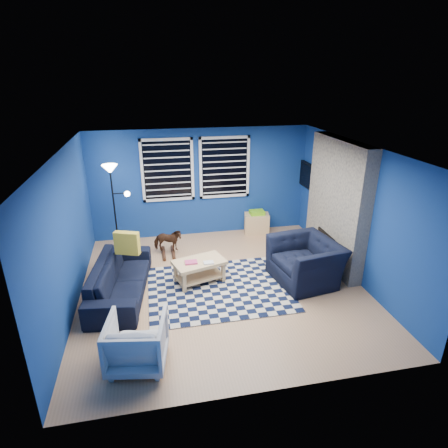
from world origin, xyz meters
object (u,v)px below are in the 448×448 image
at_px(tv, 310,177).
at_px(armchair_bent, 137,342).
at_px(rocking_horse, 168,241).
at_px(coffee_table, 199,267).
at_px(cabinet, 257,223).
at_px(armchair_big, 305,261).
at_px(floor_lamp, 112,181).
at_px(sofa, 120,279).

distance_m(tv, armchair_bent, 5.49).
xyz_separation_m(rocking_horse, coffee_table, (0.50, -1.26, -0.01)).
bearing_deg(cabinet, armchair_big, -73.28).
height_order(tv, armchair_big, tv).
bearing_deg(floor_lamp, armchair_bent, -83.17).
height_order(sofa, floor_lamp, floor_lamp).
xyz_separation_m(coffee_table, floor_lamp, (-1.53, 1.77, 1.23)).
xyz_separation_m(coffee_table, cabinet, (1.68, 2.03, -0.07)).
bearing_deg(armchair_big, tv, 147.18).
xyz_separation_m(tv, armchair_bent, (-3.92, -3.70, -1.05)).
xyz_separation_m(rocking_horse, floor_lamp, (-1.04, 0.51, 1.22)).
bearing_deg(armchair_big, sofa, -102.81).
bearing_deg(cabinet, floor_lamp, -165.00).
distance_m(sofa, armchair_big, 3.34).
bearing_deg(armchair_bent, coffee_table, -110.12).
xyz_separation_m(tv, floor_lamp, (-4.36, -0.00, 0.14)).
relative_size(tv, armchair_big, 0.83).
relative_size(armchair_bent, floor_lamp, 0.41).
height_order(sofa, armchair_bent, armchair_bent).
xyz_separation_m(tv, cabinet, (-1.15, 0.25, -1.15)).
height_order(sofa, cabinet, sofa).
height_order(cabinet, floor_lamp, floor_lamp).
distance_m(armchair_bent, coffee_table, 2.21).
bearing_deg(rocking_horse, cabinet, -60.27).
relative_size(tv, coffee_table, 0.97).
height_order(armchair_big, coffee_table, armchair_big).
height_order(armchair_bent, floor_lamp, floor_lamp).
bearing_deg(tv, armchair_bent, -136.66).
height_order(tv, floor_lamp, floor_lamp).
bearing_deg(cabinet, tv, -1.77).
bearing_deg(armchair_bent, sofa, -70.80).
xyz_separation_m(armchair_big, coffee_table, (-1.93, 0.31, -0.08)).
relative_size(rocking_horse, coffee_table, 0.58).
bearing_deg(floor_lamp, coffee_table, -49.13).
height_order(rocking_horse, coffee_table, rocking_horse).
xyz_separation_m(sofa, armchair_big, (3.33, -0.18, 0.09)).
distance_m(coffee_table, floor_lamp, 2.65).
relative_size(armchair_bent, coffee_table, 0.74).
bearing_deg(rocking_horse, tv, -70.84).
bearing_deg(rocking_horse, coffee_table, -148.13).
height_order(sofa, coffee_table, sofa).
relative_size(armchair_big, coffee_table, 1.17).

